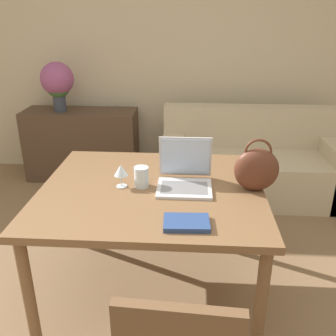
# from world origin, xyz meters

# --- Properties ---
(wall_back) EXTENTS (10.00, 0.06, 2.70)m
(wall_back) POSITION_xyz_m (0.00, 2.66, 1.35)
(wall_back) COLOR beige
(wall_back) RESTS_ON ground_plane
(dining_table) EXTENTS (1.25, 1.10, 0.76)m
(dining_table) POSITION_xyz_m (0.14, 0.56, 0.68)
(dining_table) COLOR brown
(dining_table) RESTS_ON ground_plane
(couch) EXTENTS (1.71, 0.77, 0.82)m
(couch) POSITION_xyz_m (0.94, 2.05, 0.29)
(couch) COLOR #C1B293
(couch) RESTS_ON ground_plane
(sideboard) EXTENTS (1.15, 0.40, 0.73)m
(sideboard) POSITION_xyz_m (-0.79, 2.34, 0.37)
(sideboard) COLOR #4C3828
(sideboard) RESTS_ON ground_plane
(laptop) EXTENTS (0.30, 0.30, 0.26)m
(laptop) POSITION_xyz_m (0.33, 0.61, 0.82)
(laptop) COLOR silver
(laptop) RESTS_ON dining_table
(drinking_glass) EXTENTS (0.08, 0.08, 0.12)m
(drinking_glass) POSITION_xyz_m (0.09, 0.57, 0.81)
(drinking_glass) COLOR silver
(drinking_glass) RESTS_ON dining_table
(wine_glass) EXTENTS (0.08, 0.08, 0.13)m
(wine_glass) POSITION_xyz_m (-0.03, 0.56, 0.85)
(wine_glass) COLOR silver
(wine_glass) RESTS_ON dining_table
(handbag) EXTENTS (0.24, 0.12, 0.30)m
(handbag) POSITION_xyz_m (0.72, 0.56, 0.88)
(handbag) COLOR #592D1E
(handbag) RESTS_ON dining_table
(flower_vase) EXTENTS (0.32, 0.32, 0.49)m
(flower_vase) POSITION_xyz_m (-0.97, 2.31, 1.03)
(flower_vase) COLOR #333847
(flower_vase) RESTS_ON sideboard
(book) EXTENTS (0.22, 0.16, 0.02)m
(book) POSITION_xyz_m (0.35, 0.17, 0.77)
(book) COLOR navy
(book) RESTS_ON dining_table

